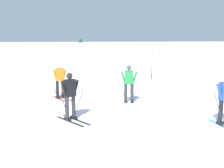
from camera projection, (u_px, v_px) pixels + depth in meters
ground_plane at (172, 132)px, 8.71m from camera, size 120.00×120.00×0.00m
far_snow_ridge at (105, 55)px, 27.05m from camera, size 80.00×7.09×2.38m
skier_green at (129, 83)px, 12.44m from camera, size 0.99×1.64×1.71m
skier_orange at (60, 79)px, 13.36m from camera, size 1.11×1.58×1.71m
skier_black at (70, 94)px, 9.86m from camera, size 1.22×1.52×1.71m
trail_marker_pole at (152, 65)px, 19.34m from camera, size 0.05×0.05×1.97m
conifer_far_right at (81, 50)px, 26.95m from camera, size 2.19×2.19×2.82m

